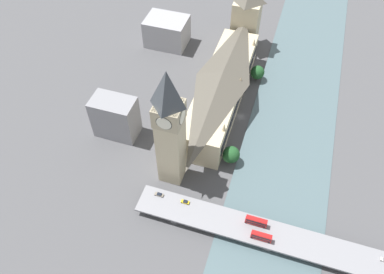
% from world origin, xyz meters
% --- Properties ---
extents(ground_plane, '(600.00, 600.00, 0.00)m').
position_xyz_m(ground_plane, '(0.00, 0.00, 0.00)').
color(ground_plane, '#4C4C4F').
extents(river_water, '(52.58, 360.00, 0.30)m').
position_xyz_m(river_water, '(-32.29, 0.00, 0.15)').
color(river_water, '#4C6066').
rests_on(river_water, ground_plane).
extents(parliament_hall, '(24.85, 105.97, 27.43)m').
position_xyz_m(parliament_hall, '(15.20, -8.00, 13.61)').
color(parliament_hall, '#C1B28E').
rests_on(parliament_hall, ground_plane).
extents(clock_tower, '(13.59, 13.59, 74.93)m').
position_xyz_m(clock_tower, '(26.26, 55.17, 39.64)').
color(clock_tower, '#C1B28E').
rests_on(clock_tower, ground_plane).
extents(victoria_tower, '(18.87, 18.87, 49.56)m').
position_xyz_m(victoria_tower, '(15.25, -74.42, 22.78)').
color(victoria_tower, '#C1B28E').
rests_on(victoria_tower, ground_plane).
extents(road_bridge, '(137.16, 15.53, 5.32)m').
position_xyz_m(road_bridge, '(-32.29, 77.11, 4.29)').
color(road_bridge, slate).
rests_on(road_bridge, ground_plane).
extents(double_decker_bus_lead, '(10.79, 2.49, 4.94)m').
position_xyz_m(double_decker_bus_lead, '(-24.12, 73.99, 8.03)').
color(double_decker_bus_lead, red).
rests_on(double_decker_bus_lead, road_bridge).
extents(double_decker_bus_mid, '(10.07, 2.47, 4.66)m').
position_xyz_m(double_decker_bus_mid, '(-28.03, 80.95, 7.88)').
color(double_decker_bus_mid, red).
rests_on(double_decker_bus_mid, road_bridge).
extents(car_northbound_lead, '(4.35, 1.88, 1.41)m').
position_xyz_m(car_northbound_lead, '(12.89, 73.22, 6.02)').
color(car_northbound_lead, gold).
rests_on(car_northbound_lead, road_bridge).
extents(car_northbound_tail, '(4.74, 1.92, 1.26)m').
position_xyz_m(car_northbound_tail, '(27.27, 73.14, 5.96)').
color(car_northbound_tail, slate).
rests_on(car_northbound_tail, road_bridge).
extents(city_block_west, '(30.53, 23.13, 20.81)m').
position_xyz_m(city_block_west, '(71.46, -59.17, 10.41)').
color(city_block_west, '#939399').
rests_on(city_block_west, ground_plane).
extents(city_block_center, '(25.42, 15.65, 26.21)m').
position_xyz_m(city_block_center, '(68.96, 35.41, 13.10)').
color(city_block_center, gray).
rests_on(city_block_center, ground_plane).
extents(tree_embankment_near, '(7.02, 7.02, 9.73)m').
position_xyz_m(tree_embankment_near, '(-1.46, 38.09, 6.20)').
color(tree_embankment_near, brown).
rests_on(tree_embankment_near, ground_plane).
extents(tree_embankment_mid, '(9.72, 9.72, 11.88)m').
position_xyz_m(tree_embankment_mid, '(-2.45, 36.89, 7.01)').
color(tree_embankment_mid, brown).
rests_on(tree_embankment_mid, ground_plane).
extents(tree_embankment_far, '(9.53, 9.53, 11.37)m').
position_xyz_m(tree_embankment_far, '(-2.48, -37.93, 6.60)').
color(tree_embankment_far, brown).
rests_on(tree_embankment_far, ground_plane).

